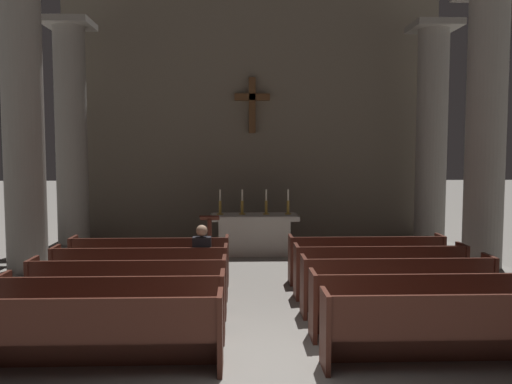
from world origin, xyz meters
The scene contains 23 objects.
ground_plane centered at (0.00, 0.00, 0.00)m, with size 80.00×80.00×0.00m, color gray.
pew_left_row_1 centered at (-2.11, -0.04, 0.48)m, with size 3.03×0.50×0.95m.
pew_left_row_2 centered at (-2.11, 0.99, 0.48)m, with size 3.03×0.50×0.95m.
pew_left_row_3 centered at (-2.11, 2.02, 0.48)m, with size 3.03×0.50×0.95m.
pew_left_row_4 centered at (-2.11, 3.05, 0.48)m, with size 3.03×0.50×0.95m.
pew_left_row_5 centered at (-2.11, 4.08, 0.48)m, with size 3.03×0.50×0.95m.
pew_right_row_1 centered at (2.11, -0.04, 0.48)m, with size 3.03×0.50×0.95m.
pew_right_row_2 centered at (2.11, 0.99, 0.48)m, with size 3.03×0.50×0.95m.
pew_right_row_3 centered at (2.11, 2.02, 0.48)m, with size 3.03×0.50×0.95m.
pew_right_row_4 centered at (2.11, 3.05, 0.48)m, with size 3.03×0.50×0.95m.
pew_right_row_5 centered at (2.11, 4.08, 0.48)m, with size 3.03×0.50×0.95m.
column_left_second centered at (-4.63, 4.55, 2.85)m, with size 1.18×1.18×5.86m.
column_right_second centered at (4.63, 4.55, 2.85)m, with size 1.18×1.18×5.86m.
column_left_third centered at (-4.63, 7.58, 2.85)m, with size 1.18×1.18×5.86m.
column_right_third centered at (4.63, 7.58, 2.85)m, with size 1.18×1.18×5.86m.
altar centered at (0.00, 7.07, 0.53)m, with size 2.20×0.90×1.01m.
candlestick_outer_left centered at (-0.85, 7.07, 1.21)m, with size 0.16×0.16×0.63m.
candlestick_inner_left centered at (-0.30, 7.07, 1.21)m, with size 0.16×0.16×0.63m.
candlestick_inner_right centered at (0.30, 7.07, 1.21)m, with size 0.16×0.16×0.63m.
candlestick_outer_right centered at (0.85, 7.07, 1.21)m, with size 0.16×0.16×0.63m.
apse_with_cross centered at (0.00, 9.10, 3.51)m, with size 10.52×0.43×7.02m.
lectern centered at (-1.05, 5.87, 0.55)m, with size 0.44×0.36×1.15m.
lone_worshipper centered at (-1.04, 3.09, 0.69)m, with size 0.32×0.43×1.32m.
Camera 1 is at (-0.41, -6.16, 2.61)m, focal length 37.39 mm.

